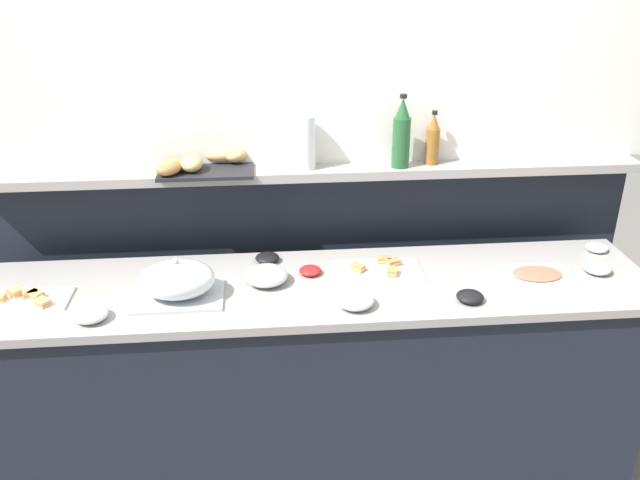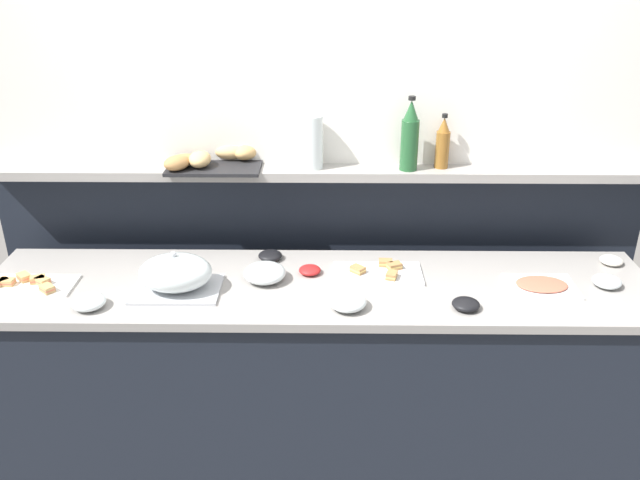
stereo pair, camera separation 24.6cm
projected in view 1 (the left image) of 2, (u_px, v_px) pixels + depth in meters
ground_plane at (310, 379)px, 3.56m from camera, size 12.00×12.00×0.00m
buffet_counter at (320, 377)px, 2.82m from camera, size 2.69×0.61×0.91m
back_ledge_unit at (311, 281)px, 3.17m from camera, size 2.93×0.22×1.26m
upper_wall_panel at (309, 3)px, 2.66m from camera, size 3.53×0.08×1.34m
sandwich_platter_rear at (379, 269)px, 2.72m from camera, size 0.36×0.20×0.04m
sandwich_platter_front at (22, 299)px, 2.50m from camera, size 0.35×0.18×0.04m
cold_cuts_platter at (537, 275)px, 2.68m from camera, size 0.27×0.20×0.02m
serving_cloche at (178, 281)px, 2.50m from camera, size 0.34×0.24×0.17m
glass_bowl_large at (597, 268)px, 2.71m from camera, size 0.11×0.11×0.05m
glass_bowl_medium at (90, 314)px, 2.37m from camera, size 0.13×0.13×0.05m
glass_bowl_small at (266, 276)px, 2.62m from camera, size 0.17×0.17×0.07m
glass_bowl_extra at (355, 300)px, 2.46m from camera, size 0.14×0.14×0.06m
condiment_bowl_teal at (267, 258)px, 2.80m from camera, size 0.10×0.10×0.04m
condiment_bowl_dark at (597, 248)px, 2.90m from camera, size 0.09×0.09×0.03m
condiment_bowl_red at (470, 297)px, 2.50m from camera, size 0.10×0.10×0.04m
condiment_bowl_cream at (310, 271)px, 2.70m from camera, size 0.09×0.09×0.03m
wine_bottle_green at (401, 135)px, 2.81m from camera, size 0.08×0.08×0.32m
vinegar_bottle_amber at (433, 141)px, 2.86m from camera, size 0.06×0.06×0.24m
bread_basket at (204, 162)px, 2.81m from camera, size 0.42×0.32×0.08m
water_carafe at (305, 142)px, 2.80m from camera, size 0.09×0.09×0.23m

